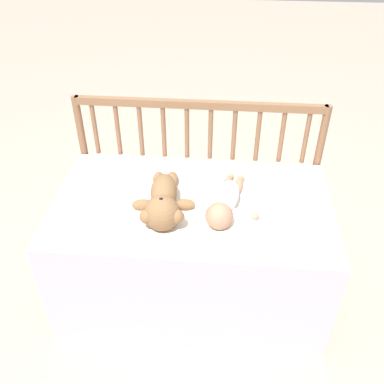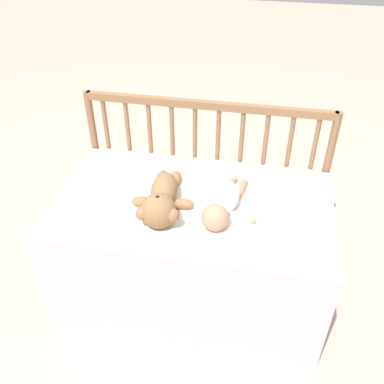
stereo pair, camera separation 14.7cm
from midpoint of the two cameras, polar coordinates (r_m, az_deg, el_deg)
name	(u,v)px [view 1 (the left image)]	position (r m, az deg, el deg)	size (l,w,h in m)	color
ground_plane	(192,287)	(2.22, -1.93, -12.57)	(12.00, 12.00, 0.00)	tan
crib_mattress	(192,248)	(2.02, -2.09, -7.56)	(1.20, 0.69, 0.55)	#EDB7C6
crib_rail	(199,147)	(2.11, -1.13, 5.99)	(1.20, 0.04, 0.85)	brown
blanket	(196,204)	(1.83, -1.78, -1.64)	(0.79, 0.54, 0.01)	silver
teddy_bear	(163,201)	(1.76, -6.28, -1.32)	(0.27, 0.42, 0.15)	olive
baby	(225,202)	(1.77, 2.05, -1.43)	(0.33, 0.40, 0.11)	white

